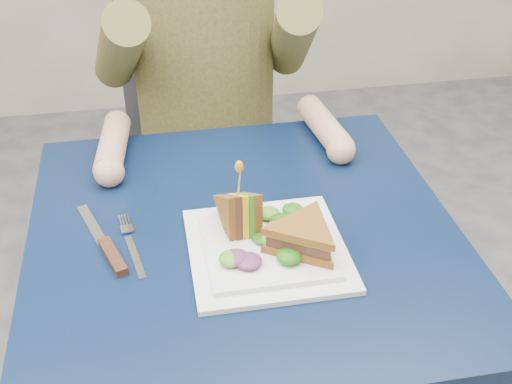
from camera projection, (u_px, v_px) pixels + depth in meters
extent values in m
cube|color=black|center=(244.00, 236.00, 1.14)|extent=(0.75, 0.75, 0.03)
cylinder|color=#595B5E|center=(94.00, 288.00, 1.56)|extent=(0.04, 0.04, 0.70)
cylinder|color=#595B5E|center=(348.00, 258.00, 1.65)|extent=(0.04, 0.04, 0.70)
cube|color=#47474C|center=(210.00, 179.00, 1.77)|extent=(0.42, 0.40, 0.04)
cube|color=#47474C|center=(198.00, 69.00, 1.78)|extent=(0.42, 0.03, 0.46)
cylinder|color=#47474C|center=(155.00, 291.00, 1.74)|extent=(0.02, 0.02, 0.43)
cylinder|color=#47474C|center=(284.00, 275.00, 1.80)|extent=(0.02, 0.02, 0.43)
cylinder|color=#47474C|center=(149.00, 218.00, 2.02)|extent=(0.02, 0.02, 0.43)
cylinder|color=#47474C|center=(261.00, 206.00, 2.07)|extent=(0.02, 0.02, 0.43)
cylinder|color=brown|center=(203.00, 35.00, 1.52)|extent=(0.34, 0.34, 0.52)
cylinder|color=brown|center=(119.00, 49.00, 1.41)|extent=(0.15, 0.39, 0.31)
cylinder|color=tan|center=(113.00, 145.00, 1.32)|extent=(0.08, 0.20, 0.06)
sphere|color=tan|center=(109.00, 172.00, 1.23)|extent=(0.06, 0.06, 0.06)
cylinder|color=brown|center=(292.00, 37.00, 1.47)|extent=(0.15, 0.39, 0.31)
cylinder|color=tan|center=(325.00, 126.00, 1.38)|extent=(0.08, 0.20, 0.06)
sphere|color=tan|center=(341.00, 150.00, 1.30)|extent=(0.06, 0.06, 0.06)
cube|color=white|center=(267.00, 250.00, 1.07)|extent=(0.26, 0.26, 0.01)
cube|color=white|center=(267.00, 245.00, 1.07)|extent=(0.21, 0.21, 0.01)
cube|color=silver|center=(135.00, 257.00, 1.06)|extent=(0.03, 0.12, 0.00)
cube|color=silver|center=(127.00, 229.00, 1.12)|extent=(0.03, 0.03, 0.00)
cube|color=silver|center=(120.00, 221.00, 1.14)|extent=(0.01, 0.03, 0.00)
cube|color=silver|center=(123.00, 220.00, 1.14)|extent=(0.01, 0.03, 0.00)
cube|color=silver|center=(126.00, 220.00, 1.14)|extent=(0.01, 0.03, 0.00)
cube|color=silver|center=(129.00, 219.00, 1.15)|extent=(0.01, 0.03, 0.00)
cube|color=silver|center=(93.00, 226.00, 1.13)|extent=(0.06, 0.13, 0.00)
cube|color=black|center=(113.00, 256.00, 1.06)|extent=(0.05, 0.10, 0.01)
cylinder|color=silver|center=(107.00, 245.00, 1.07)|extent=(0.01, 0.01, 0.00)
cylinder|color=silver|center=(118.00, 262.00, 1.03)|extent=(0.01, 0.01, 0.00)
cylinder|color=tan|center=(239.00, 181.00, 1.04)|extent=(0.01, 0.01, 0.06)
ellipsoid|color=orange|center=(239.00, 167.00, 1.02)|extent=(0.01, 0.01, 0.02)
torus|color=#9E4C7A|center=(276.00, 233.00, 1.06)|extent=(0.04, 0.04, 0.02)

